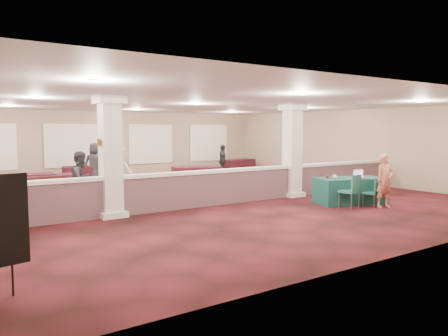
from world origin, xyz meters
TOP-DOWN VIEW (x-y plane):
  - ground at (0.00, 0.00)m, footprint 16.00×16.00m
  - wall_back at (0.00, 8.00)m, footprint 16.00×0.04m
  - wall_front at (0.00, -8.00)m, footprint 16.00×0.04m
  - wall_right at (8.00, 0.00)m, footprint 0.04×16.00m
  - ceiling at (0.00, 0.00)m, footprint 16.00×16.00m
  - partition_wall at (0.00, -1.50)m, footprint 15.60×0.28m
  - column_left at (-3.50, -1.50)m, footprint 0.72×0.72m
  - column_right at (3.00, -1.50)m, footprint 0.72×0.72m
  - sconce_left at (-3.78, -1.50)m, footprint 0.12×0.12m
  - sconce_right at (-3.22, -1.50)m, footprint 0.12×0.12m
  - near_table at (3.50, -3.63)m, footprint 2.34×1.65m
  - conf_chair_main at (3.62, -4.42)m, footprint 0.51×0.52m
  - conf_chair_side at (2.83, -4.26)m, footprint 0.57×0.57m
  - woman at (3.76, -4.70)m, footprint 0.64×0.48m
  - far_table_front_left at (-4.12, 3.00)m, footprint 1.98×1.10m
  - far_table_front_center at (1.70, 2.81)m, footprint 2.19×1.56m
  - far_table_front_right at (4.18, 0.60)m, footprint 1.99×1.32m
  - far_table_back_left at (-4.88, 3.33)m, footprint 2.03×1.05m
  - far_table_back_center at (-2.00, 5.41)m, footprint 2.14×1.31m
  - far_table_back_right at (6.50, 6.50)m, footprint 1.85×1.04m
  - attendee_a at (-3.79, 0.20)m, footprint 0.92×0.87m
  - attendee_b at (-1.94, 2.37)m, footprint 1.31×0.89m
  - attendee_c at (4.55, 5.14)m, footprint 0.91×1.02m
  - attendee_d at (-1.85, 5.03)m, footprint 1.01×0.84m
  - laptop_base at (3.80, -3.79)m, footprint 0.43×0.36m
  - laptop_screen at (3.84, -3.67)m, footprint 0.35×0.13m
  - screen_glow at (3.84, -3.67)m, footprint 0.32×0.11m
  - knitting at (3.47, -3.92)m, footprint 0.53×0.45m
  - yarn_cream at (2.88, -3.55)m, footprint 0.12×0.12m
  - yarn_red at (2.77, -3.34)m, footprint 0.11×0.11m
  - yarn_grey at (3.06, -3.35)m, footprint 0.12×0.12m
  - scissors at (4.09, -4.15)m, footprint 0.14×0.07m

SIDE VIEW (x-z plane):
  - ground at x=0.00m, z-range 0.00..0.00m
  - far_table_back_right at x=6.50m, z-range 0.00..0.72m
  - far_table_front_right at x=4.18m, z-range 0.00..0.74m
  - far_table_front_left at x=-4.12m, z-range 0.00..0.78m
  - far_table_front_center at x=1.70m, z-range 0.00..0.80m
  - near_table at x=3.50m, z-range 0.00..0.81m
  - far_table_back_center at x=-2.00m, z-range 0.00..0.82m
  - far_table_back_left at x=-4.88m, z-range 0.00..0.82m
  - conf_chair_main at x=3.62m, z-range 0.07..0.89m
  - partition_wall at x=0.00m, z-range 0.02..1.12m
  - conf_chair_side at x=2.83m, z-range 0.09..1.10m
  - attendee_c at x=4.55m, z-range 0.00..1.60m
  - woman at x=3.76m, z-range 0.00..1.61m
  - scissors at x=4.09m, z-range 0.81..0.83m
  - laptop_base at x=3.80m, z-range 0.81..0.83m
  - knitting at x=3.47m, z-range 0.81..0.85m
  - attendee_a at x=-3.79m, z-range 0.00..1.70m
  - yarn_red at x=2.77m, z-range 0.81..0.92m
  - yarn_grey at x=3.06m, z-range 0.81..0.93m
  - yarn_cream at x=2.88m, z-range 0.81..0.94m
  - attendee_d at x=-1.85m, z-range 0.00..1.81m
  - attendee_b at x=-1.94m, z-range 0.00..1.88m
  - screen_glow at x=3.84m, z-range 0.83..1.05m
  - laptop_screen at x=3.84m, z-range 0.83..1.08m
  - wall_back at x=0.00m, z-range 0.00..3.20m
  - wall_front at x=0.00m, z-range 0.00..3.20m
  - wall_right at x=8.00m, z-range 0.00..3.20m
  - column_left at x=-3.50m, z-range 0.04..3.24m
  - column_right at x=3.00m, z-range 0.04..3.24m
  - sconce_left at x=-3.78m, z-range 1.91..2.09m
  - sconce_right at x=-3.22m, z-range 1.91..2.09m
  - ceiling at x=0.00m, z-range 3.19..3.21m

